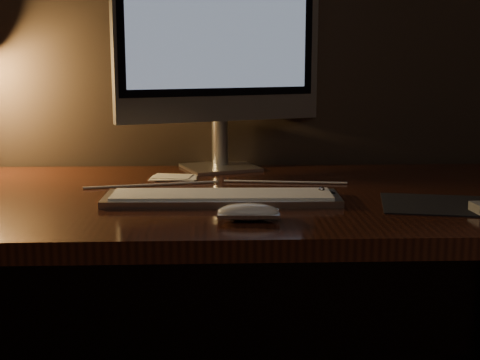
{
  "coord_description": "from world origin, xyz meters",
  "views": [
    {
      "loc": [
        -0.04,
        0.42,
        1.05
      ],
      "look_at": [
        0.01,
        1.73,
        0.8
      ],
      "focal_mm": 50.0,
      "sensor_mm": 36.0,
      "label": 1
    }
  ],
  "objects_px": {
    "mouse": "(248,214)",
    "media_remote": "(302,196)",
    "monitor": "(220,36)",
    "keyboard": "(222,197)",
    "desk": "(231,241)"
  },
  "relations": [
    {
      "from": "mouse",
      "to": "media_remote",
      "type": "height_order",
      "value": "media_remote"
    },
    {
      "from": "keyboard",
      "to": "mouse",
      "type": "distance_m",
      "value": 0.17
    },
    {
      "from": "monitor",
      "to": "media_remote",
      "type": "relative_size",
      "value": 4.16
    },
    {
      "from": "desk",
      "to": "keyboard",
      "type": "height_order",
      "value": "keyboard"
    },
    {
      "from": "desk",
      "to": "monitor",
      "type": "xyz_separation_m",
      "value": [
        -0.02,
        0.25,
        0.48
      ]
    },
    {
      "from": "media_remote",
      "to": "monitor",
      "type": "bearing_deg",
      "value": 97.29
    },
    {
      "from": "keyboard",
      "to": "media_remote",
      "type": "distance_m",
      "value": 0.17
    },
    {
      "from": "desk",
      "to": "media_remote",
      "type": "relative_size",
      "value": 11.35
    },
    {
      "from": "desk",
      "to": "mouse",
      "type": "distance_m",
      "value": 0.34
    },
    {
      "from": "desk",
      "to": "monitor",
      "type": "height_order",
      "value": "monitor"
    },
    {
      "from": "monitor",
      "to": "desk",
      "type": "bearing_deg",
      "value": -104.74
    },
    {
      "from": "monitor",
      "to": "keyboard",
      "type": "xyz_separation_m",
      "value": [
        -0.0,
        -0.4,
        -0.34
      ]
    },
    {
      "from": "monitor",
      "to": "mouse",
      "type": "distance_m",
      "value": 0.65
    },
    {
      "from": "desk",
      "to": "mouse",
      "type": "xyz_separation_m",
      "value": [
        0.02,
        -0.31,
        0.14
      ]
    },
    {
      "from": "mouse",
      "to": "keyboard",
      "type": "bearing_deg",
      "value": 109.44
    }
  ]
}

